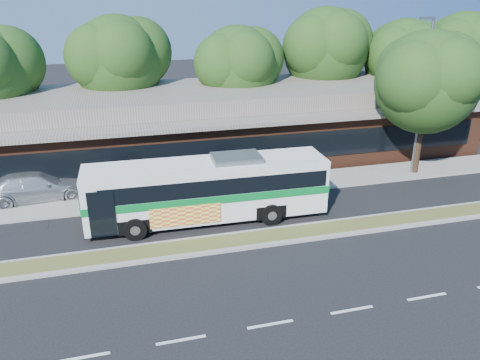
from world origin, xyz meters
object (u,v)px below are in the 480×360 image
(lamp_post, at_px, (422,94))
(transit_bus, at_px, (208,186))
(sidewalk_tree, at_px, (432,79))
(sedan, at_px, (37,186))

(lamp_post, distance_m, transit_bus, 13.70)
(transit_bus, height_order, sidewalk_tree, sidewalk_tree)
(transit_bus, relative_size, sidewalk_tree, 1.36)
(sedan, bearing_deg, transit_bus, -124.72)
(sedan, distance_m, sidewalk_tree, 22.65)
(lamp_post, height_order, sidewalk_tree, lamp_post)
(lamp_post, bearing_deg, transit_bus, -167.58)
(transit_bus, height_order, sedan, transit_bus)
(lamp_post, bearing_deg, sedan, 175.19)
(transit_bus, xyz_separation_m, sidewalk_tree, (13.70, 3.05, 3.90))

